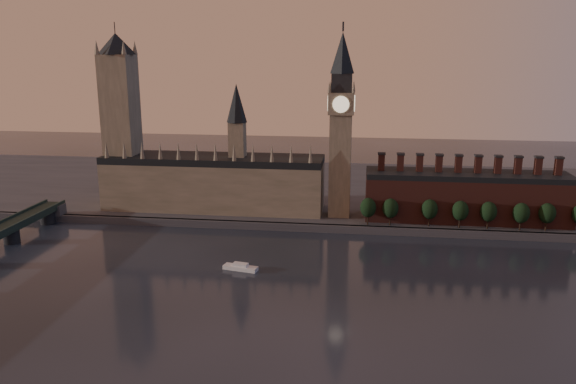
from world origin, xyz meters
The scene contains 14 objects.
ground centered at (0.00, 0.00, 0.00)m, with size 900.00×900.00×0.00m, color black.
north_bank centered at (0.00, 178.04, 2.00)m, with size 900.00×182.00×4.00m.
palace_of_westminster centered at (-64.41, 114.91, 21.63)m, with size 130.00×30.30×74.00m.
victoria_tower centered at (-120.00, 115.00, 59.09)m, with size 24.00×24.00×108.00m.
big_ben centered at (10.00, 110.00, 56.83)m, with size 15.00×15.00×107.00m.
chimney_block centered at (80.00, 110.00, 17.82)m, with size 110.00×25.00×37.00m.
embankment_tree_0 centered at (26.26, 93.86, 13.47)m, with size 8.60×8.60×14.88m.
embankment_tree_1 centered at (38.20, 94.02, 13.47)m, with size 8.60×8.60×14.88m.
embankment_tree_2 centered at (58.97, 94.94, 13.47)m, with size 8.60×8.60×14.88m.
embankment_tree_3 centered at (74.79, 94.04, 13.47)m, with size 8.60×8.60×14.88m.
embankment_tree_4 centered at (89.26, 93.99, 13.47)m, with size 8.60×8.60×14.88m.
embankment_tree_5 centered at (105.70, 93.59, 13.47)m, with size 8.60×8.60×14.88m.
embankment_tree_6 centered at (119.03, 94.82, 13.47)m, with size 8.60×8.60×14.88m.
river_boat centered at (-30.69, 29.75, 1.20)m, with size 16.32×7.69×3.15m.
Camera 1 is at (21.12, -201.89, 94.46)m, focal length 35.00 mm.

